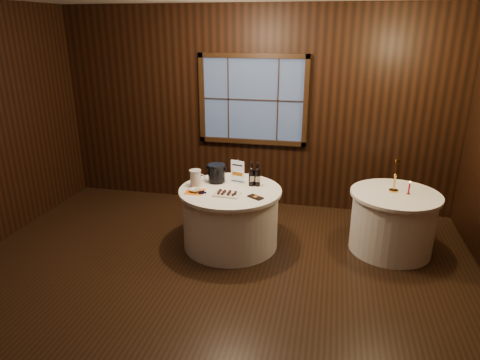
% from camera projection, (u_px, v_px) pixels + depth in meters
% --- Properties ---
extents(ground, '(6.00, 6.00, 0.00)m').
position_uv_depth(ground, '(209.00, 287.00, 4.65)').
color(ground, black).
rests_on(ground, ground).
extents(back_wall, '(6.00, 0.10, 3.00)m').
position_uv_depth(back_wall, '(253.00, 107.00, 6.42)').
color(back_wall, black).
rests_on(back_wall, ground).
extents(main_table, '(1.28, 1.28, 0.77)m').
position_uv_depth(main_table, '(230.00, 217.00, 5.44)').
color(main_table, white).
rests_on(main_table, ground).
extents(side_table, '(1.08, 1.08, 0.77)m').
position_uv_depth(side_table, '(392.00, 222.00, 5.32)').
color(side_table, white).
rests_on(side_table, ground).
extents(sign_stand, '(0.18, 0.13, 0.30)m').
position_uv_depth(sign_stand, '(238.00, 175.00, 5.52)').
color(sign_stand, silver).
rests_on(sign_stand, main_table).
extents(port_bottle_left, '(0.07, 0.09, 0.32)m').
position_uv_depth(port_bottle_left, '(252.00, 175.00, 5.39)').
color(port_bottle_left, black).
rests_on(port_bottle_left, main_table).
extents(port_bottle_right, '(0.07, 0.09, 0.31)m').
position_uv_depth(port_bottle_right, '(257.00, 176.00, 5.38)').
color(port_bottle_right, black).
rests_on(port_bottle_right, main_table).
extents(ice_bucket, '(0.23, 0.23, 0.24)m').
position_uv_depth(ice_bucket, '(217.00, 173.00, 5.51)').
color(ice_bucket, black).
rests_on(ice_bucket, main_table).
extents(chocolate_plate, '(0.33, 0.23, 0.04)m').
position_uv_depth(chocolate_plate, '(227.00, 194.00, 5.12)').
color(chocolate_plate, white).
rests_on(chocolate_plate, main_table).
extents(chocolate_box, '(0.21, 0.18, 0.02)m').
position_uv_depth(chocolate_box, '(255.00, 197.00, 5.04)').
color(chocolate_box, black).
rests_on(chocolate_box, main_table).
extents(grape_bunch, '(0.16, 0.10, 0.04)m').
position_uv_depth(grape_bunch, '(202.00, 193.00, 5.15)').
color(grape_bunch, black).
rests_on(grape_bunch, main_table).
extents(glass_pitcher, '(0.20, 0.15, 0.21)m').
position_uv_depth(glass_pitcher, '(196.00, 178.00, 5.38)').
color(glass_pitcher, silver).
rests_on(glass_pitcher, main_table).
extents(orange_napkin, '(0.23, 0.23, 0.00)m').
position_uv_depth(orange_napkin, '(195.00, 192.00, 5.23)').
color(orange_napkin, orange).
rests_on(orange_napkin, main_table).
extents(cracker_bowl, '(0.18, 0.18, 0.03)m').
position_uv_depth(cracker_bowl, '(195.00, 190.00, 5.22)').
color(cracker_bowl, white).
rests_on(cracker_bowl, orange_napkin).
extents(brass_candlestick, '(0.12, 0.12, 0.41)m').
position_uv_depth(brass_candlestick, '(395.00, 180.00, 5.19)').
color(brass_candlestick, gold).
rests_on(brass_candlestick, side_table).
extents(red_candle, '(0.05, 0.05, 0.17)m').
position_uv_depth(red_candle, '(409.00, 189.00, 5.13)').
color(red_candle, gold).
rests_on(red_candle, side_table).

